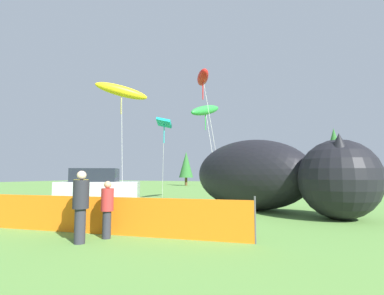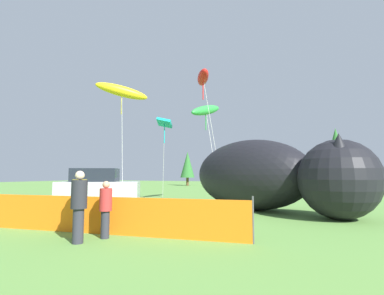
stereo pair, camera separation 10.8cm
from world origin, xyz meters
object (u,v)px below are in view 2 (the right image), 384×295
Objects in this scene: spectator_in_yellow_shirt at (79,203)px; kite_yellow_hero at (122,91)px; kite_teal_diamond at (164,124)px; spectator_in_green_shirt at (106,207)px; parked_car at (98,189)px; spectator_in_grey_shirt at (79,201)px; inflatable_cat at (268,177)px; folding_chair at (214,211)px; kite_green_fish at (206,110)px; kite_red_lizard at (203,78)px.

kite_yellow_hero is (-4.16, 7.36, 5.34)m from spectator_in_yellow_shirt.
kite_yellow_hero is 1.31× the size of kite_teal_diamond.
spectator_in_yellow_shirt is 0.35× the size of kite_teal_diamond.
kite_yellow_hero is (-4.40, 6.60, 5.49)m from spectator_in_green_shirt.
kite_teal_diamond is (1.60, 4.15, 3.94)m from parked_car.
kite_teal_diamond is at bearing 104.99° from spectator_in_grey_shirt.
spectator_in_yellow_shirt is 0.27× the size of kite_yellow_hero.
kite_teal_diamond reaches higher than spectator_in_yellow_shirt.
kite_yellow_hero is (-7.71, -1.16, 4.74)m from inflatable_cat.
spectator_in_yellow_shirt is 0.68m from spectator_in_grey_shirt.
inflatable_cat is 9.25m from spectator_in_yellow_shirt.
folding_chair is at bearing 48.14° from spectator_in_grey_shirt.
parked_car is 5.94m from kite_teal_diamond.
kite_teal_diamond is at bearing 106.70° from spectator_in_yellow_shirt.
parked_car is at bearing -125.92° from kite_green_fish.
kite_teal_diamond is at bearing 163.00° from kite_red_lizard.
parked_car is 0.67× the size of kite_green_fish.
kite_red_lizard is 1.10× the size of kite_yellow_hero.
kite_yellow_hero is 3.59m from kite_teal_diamond.
folding_chair is 0.47× the size of spectator_in_yellow_shirt.
parked_car is 0.82× the size of kite_teal_diamond.
kite_yellow_hero is 5.56m from kite_green_fish.
spectator_in_yellow_shirt and spectator_in_grey_shirt have the same top height.
spectator_in_green_shirt is 11.10m from kite_teal_diamond.
inflatable_cat is (1.13, 4.81, 1.09)m from folding_chair.
kite_green_fish is (-4.37, 3.27, 4.27)m from inflatable_cat.
kite_yellow_hero reaches higher than spectator_in_green_shirt.
folding_chair is at bearing -76.61° from inflatable_cat.
spectator_in_grey_shirt is at bearing -81.98° from parked_car.
kite_red_lizard is at bearing 92.75° from spectator_in_green_shirt.
kite_green_fish reaches higher than spectator_in_grey_shirt.
kite_green_fish is at bearing 93.98° from spectator_in_yellow_shirt.
spectator_in_yellow_shirt is (4.76, -6.35, 0.00)m from parked_car.
inflatable_cat reaches higher than spectator_in_green_shirt.
kite_red_lizard is (-3.73, 1.08, 5.68)m from inflatable_cat.
parked_car is at bearing -138.76° from inflatable_cat.
spectator_in_green_shirt is at bearing -86.42° from inflatable_cat.
kite_green_fish is at bearing 52.98° from kite_yellow_hero.
spectator_in_grey_shirt is 0.35× the size of kite_teal_diamond.
spectator_in_green_shirt reaches higher than folding_chair.
kite_red_lizard is at bearing 91.06° from spectator_in_yellow_shirt.
kite_green_fish is at bearing 25.94° from parked_car.
inflatable_cat is 7.74m from kite_teal_diamond.
kite_green_fish reaches higher than folding_chair.
kite_green_fish is (-0.64, 2.19, -1.41)m from kite_red_lizard.
kite_green_fish is at bearing 95.53° from spectator_in_green_shirt.
inflatable_cat is 6.88m from kite_red_lizard.
kite_teal_diamond reaches higher than folding_chair.
spectator_in_grey_shirt is at bearing 133.83° from spectator_in_yellow_shirt.
spectator_in_yellow_shirt is 0.81m from spectator_in_green_shirt.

